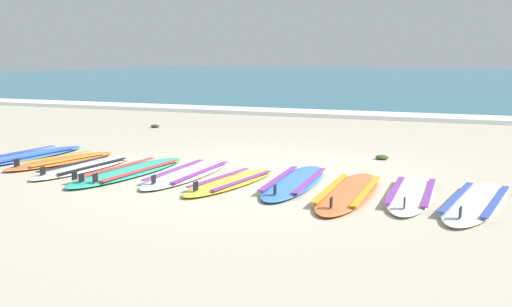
% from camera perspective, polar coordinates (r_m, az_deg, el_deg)
% --- Properties ---
extents(ground_plane, '(80.00, 80.00, 0.00)m').
position_cam_1_polar(ground_plane, '(8.24, -0.27, -2.06)').
color(ground_plane, '#B7AD93').
extents(sea, '(80.00, 60.00, 0.10)m').
position_cam_1_polar(sea, '(45.38, 18.18, 6.90)').
color(sea, '#23667A').
rests_on(sea, ground).
extents(wave_foam_strip, '(80.00, 1.27, 0.11)m').
position_cam_1_polar(wave_foam_strip, '(16.25, 11.01, 3.61)').
color(wave_foam_strip, white).
rests_on(wave_foam_strip, ground).
extents(surfboard_0, '(0.81, 2.53, 0.18)m').
position_cam_1_polar(surfboard_0, '(10.22, -21.39, -0.27)').
color(surfboard_0, '#3875CC').
rests_on(surfboard_0, ground).
extents(surfboard_1, '(0.89, 2.06, 0.18)m').
position_cam_1_polar(surfboard_1, '(9.62, -18.17, -0.66)').
color(surfboard_1, orange).
rests_on(surfboard_1, ground).
extents(surfboard_2, '(0.64, 2.06, 0.18)m').
position_cam_1_polar(surfboard_2, '(8.96, -16.17, -1.28)').
color(surfboard_2, white).
rests_on(surfboard_2, ground).
extents(surfboard_3, '(0.77, 2.48, 0.18)m').
position_cam_1_polar(surfboard_3, '(8.49, -12.09, -1.69)').
color(surfboard_3, '#2DB793').
rests_on(surfboard_3, ground).
extents(surfboard_4, '(0.59, 2.31, 0.18)m').
position_cam_1_polar(surfboard_4, '(8.23, -6.54, -1.89)').
color(surfboard_4, white).
rests_on(surfboard_4, ground).
extents(surfboard_5, '(0.77, 2.03, 0.18)m').
position_cam_1_polar(surfboard_5, '(7.63, -2.42, -2.72)').
color(surfboard_5, yellow).
rests_on(surfboard_5, ground).
extents(surfboard_6, '(0.73, 2.33, 0.18)m').
position_cam_1_polar(surfboard_6, '(7.64, 3.71, -2.72)').
color(surfboard_6, '#3875CC').
rests_on(surfboard_6, ground).
extents(surfboard_7, '(0.67, 2.39, 0.18)m').
position_cam_1_polar(surfboard_7, '(7.14, 8.88, -3.66)').
color(surfboard_7, orange).
rests_on(surfboard_7, ground).
extents(surfboard_8, '(0.62, 2.17, 0.18)m').
position_cam_1_polar(surfboard_8, '(7.20, 14.71, -3.76)').
color(surfboard_8, white).
rests_on(surfboard_8, ground).
extents(surfboard_9, '(0.88, 2.36, 0.18)m').
position_cam_1_polar(surfboard_9, '(7.02, 20.36, -4.38)').
color(surfboard_9, silver).
rests_on(surfboard_9, ground).
extents(seaweed_clump_near_shoreline, '(0.21, 0.17, 0.07)m').
position_cam_1_polar(seaweed_clump_near_shoreline, '(13.85, -9.68, 2.61)').
color(seaweed_clump_near_shoreline, '#2D381E').
rests_on(seaweed_clump_near_shoreline, ground).
extents(seaweed_clump_by_the_boards, '(0.21, 0.17, 0.07)m').
position_cam_1_polar(seaweed_clump_by_the_boards, '(9.65, 12.00, -0.36)').
color(seaweed_clump_by_the_boards, '#384723').
rests_on(seaweed_clump_by_the_boards, ground).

